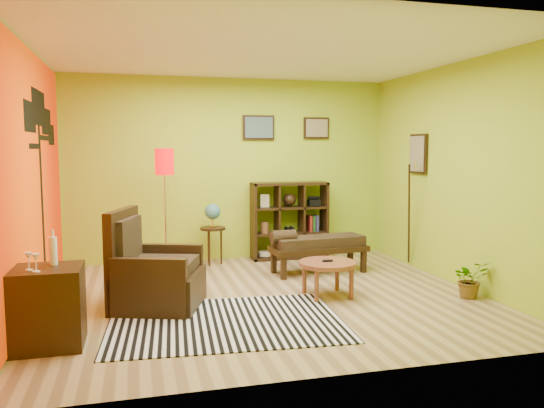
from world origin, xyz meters
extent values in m
plane|color=tan|center=(0.00, 0.00, 0.00)|extent=(5.00, 5.00, 0.00)
cube|color=#9BBB23|center=(0.00, 2.25, 1.40)|extent=(5.00, 0.04, 2.80)
cube|color=#9BBB23|center=(0.00, -2.25, 1.40)|extent=(5.00, 0.04, 2.80)
cube|color=#9BBB23|center=(-2.50, 0.00, 1.40)|extent=(0.04, 4.50, 2.80)
cube|color=#9BBB23|center=(2.50, 0.00, 1.40)|extent=(0.04, 4.50, 2.80)
cube|color=white|center=(0.00, 0.00, 2.80)|extent=(5.00, 4.50, 0.04)
cube|color=#F74701|center=(-2.48, 0.00, 1.40)|extent=(0.01, 4.45, 2.75)
cube|color=black|center=(-2.46, 0.55, 1.05)|extent=(0.01, 0.14, 2.10)
cube|color=black|center=(-2.46, 0.05, 2.05)|extent=(0.01, 0.65, 0.32)
cube|color=black|center=(-2.46, 0.60, 2.18)|extent=(0.01, 0.85, 0.40)
cube|color=black|center=(-2.46, 1.10, 2.05)|extent=(0.01, 0.70, 0.32)
cube|color=black|center=(-2.46, 1.45, 1.90)|extent=(0.01, 0.50, 0.26)
cube|color=black|center=(0.45, 2.22, 2.05)|extent=(0.50, 0.03, 0.38)
cube|color=slate|center=(0.45, 2.19, 2.05)|extent=(0.44, 0.01, 0.32)
cube|color=black|center=(1.40, 2.22, 2.05)|extent=(0.42, 0.03, 0.34)
cube|color=#988F65|center=(1.40, 2.19, 2.05)|extent=(0.36, 0.01, 0.28)
cube|color=black|center=(2.47, 0.90, 1.65)|extent=(0.03, 0.44, 0.56)
cube|color=#988F65|center=(2.44, 0.90, 1.65)|extent=(0.01, 0.38, 0.50)
cylinder|color=black|center=(2.35, 0.90, 0.78)|extent=(0.23, 0.34, 1.46)
cone|color=silver|center=(2.35, 0.75, 1.52)|extent=(0.08, 0.09, 0.16)
cube|color=silver|center=(-0.59, -0.81, 0.01)|extent=(2.41, 1.78, 0.01)
cylinder|color=brown|center=(0.72, -0.17, 0.39)|extent=(0.67, 0.67, 0.05)
cylinder|color=brown|center=(0.92, 0.04, 0.18)|extent=(0.05, 0.05, 0.36)
cylinder|color=brown|center=(0.50, 0.04, 0.18)|extent=(0.05, 0.05, 0.36)
cylinder|color=brown|center=(0.93, -0.38, 0.18)|extent=(0.05, 0.05, 0.36)
cylinder|color=brown|center=(0.51, -0.39, 0.18)|extent=(0.05, 0.05, 0.36)
cube|color=black|center=(0.72, -0.17, 0.42)|extent=(0.12, 0.05, 0.02)
cube|color=black|center=(-1.20, -0.11, 0.20)|extent=(1.08, 1.07, 0.39)
cube|color=black|center=(-1.59, 0.02, 0.54)|extent=(0.36, 0.83, 1.07)
cube|color=black|center=(-1.33, -0.49, 0.31)|extent=(0.77, 0.34, 0.62)
cube|color=black|center=(-1.07, 0.27, 0.31)|extent=(0.77, 0.34, 0.62)
cube|color=#DFA961|center=(-1.17, -0.12, 0.46)|extent=(0.86, 0.85, 0.14)
cube|color=#DFA961|center=(-1.51, -0.01, 0.73)|extent=(0.28, 0.62, 0.49)
cube|color=black|center=(-2.20, -1.05, 0.35)|extent=(0.59, 0.54, 0.70)
cylinder|color=white|center=(-2.15, -0.95, 0.83)|extent=(0.07, 0.07, 0.25)
cylinder|color=white|center=(-2.15, -0.95, 0.98)|extent=(0.02, 0.02, 0.07)
cylinder|color=white|center=(-2.32, -1.13, 0.71)|extent=(0.06, 0.06, 0.01)
cylinder|color=white|center=(-2.32, -1.13, 0.76)|extent=(0.01, 0.01, 0.09)
cone|color=white|center=(-2.32, -1.13, 0.83)|extent=(0.07, 0.07, 0.06)
cylinder|color=white|center=(-2.25, -1.21, 0.71)|extent=(0.06, 0.06, 0.01)
cylinder|color=white|center=(-2.25, -1.21, 0.76)|extent=(0.01, 0.01, 0.09)
cone|color=white|center=(-2.25, -1.21, 0.83)|extent=(0.07, 0.07, 0.06)
cylinder|color=silver|center=(-1.04, 1.42, 0.01)|extent=(0.26, 0.26, 0.03)
cylinder|color=silver|center=(-1.04, 1.42, 0.80)|extent=(0.02, 0.02, 1.60)
cylinder|color=#D30002|center=(-1.04, 1.42, 1.55)|extent=(0.25, 0.25, 0.35)
cylinder|color=black|center=(-0.33, 1.87, 0.54)|extent=(0.37, 0.37, 0.04)
cylinder|color=black|center=(-0.21, 1.86, 0.26)|extent=(0.03, 0.03, 0.52)
cylinder|color=black|center=(-0.39, 1.98, 0.26)|extent=(0.03, 0.03, 0.52)
cylinder|color=black|center=(-0.40, 1.77, 0.26)|extent=(0.03, 0.03, 0.52)
cylinder|color=gold|center=(-0.33, 1.87, 0.58)|extent=(0.09, 0.09, 0.02)
cylinder|color=gold|center=(-0.33, 1.87, 0.64)|extent=(0.01, 0.01, 0.09)
sphere|color=#2D5EA9|center=(-0.33, 1.87, 0.80)|extent=(0.23, 0.23, 0.23)
cube|color=black|center=(0.32, 2.03, 0.60)|extent=(0.04, 0.35, 1.20)
cube|color=black|center=(1.48, 2.03, 0.60)|extent=(0.04, 0.35, 1.20)
cube|color=black|center=(0.90, 2.03, 0.02)|extent=(1.20, 0.35, 0.04)
cube|color=black|center=(0.90, 2.03, 1.18)|extent=(1.20, 0.35, 0.04)
cube|color=black|center=(0.70, 2.03, 0.60)|extent=(0.03, 0.33, 1.12)
cube|color=black|center=(1.10, 2.03, 0.60)|extent=(0.03, 0.33, 1.12)
cube|color=black|center=(0.90, 2.03, 0.40)|extent=(1.12, 0.33, 0.03)
cube|color=black|center=(0.90, 2.03, 0.80)|extent=(1.12, 0.33, 0.03)
cylinder|color=beige|center=(0.50, 2.03, 0.09)|extent=(0.20, 0.20, 0.07)
sphere|color=black|center=(0.90, 2.03, 0.93)|extent=(0.20, 0.20, 0.20)
cube|color=black|center=(1.30, 2.03, 0.87)|extent=(0.18, 0.15, 0.10)
cylinder|color=black|center=(0.86, 2.03, 0.47)|extent=(0.06, 0.12, 0.06)
cylinder|color=black|center=(0.94, 2.03, 0.47)|extent=(0.06, 0.12, 0.06)
ellipsoid|color=#384C26|center=(1.30, 2.03, 0.10)|extent=(0.18, 0.18, 0.09)
cylinder|color=brown|center=(0.50, 2.03, 0.50)|extent=(0.12, 0.12, 0.18)
cube|color=beige|center=(0.50, 2.03, 0.92)|extent=(0.14, 0.03, 0.20)
cube|color=maroon|center=(1.23, 2.03, 0.54)|extent=(0.04, 0.18, 0.26)
cube|color=#1E4C1E|center=(1.28, 2.03, 0.54)|extent=(0.04, 0.18, 0.26)
cube|color=navy|center=(1.34, 2.03, 0.54)|extent=(0.04, 0.18, 0.26)
cube|color=black|center=(1.02, 0.97, 0.34)|extent=(1.39, 0.60, 0.08)
cube|color=#DFA961|center=(1.02, 0.97, 0.44)|extent=(1.29, 0.54, 0.13)
cylinder|color=#DFA961|center=(0.49, 0.92, 0.54)|extent=(0.35, 0.20, 0.17)
cube|color=black|center=(1.59, 1.22, 0.15)|extent=(0.07, 0.07, 0.30)
cube|color=black|center=(0.40, 1.11, 0.15)|extent=(0.07, 0.07, 0.30)
cube|color=black|center=(1.63, 0.84, 0.15)|extent=(0.07, 0.07, 0.30)
cube|color=black|center=(0.44, 0.73, 0.15)|extent=(0.07, 0.07, 0.30)
imported|color=#26661E|center=(2.30, -0.64, 0.17)|extent=(0.41, 0.45, 0.34)
camera|label=1|loc=(-1.43, -5.88, 1.73)|focal=35.00mm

